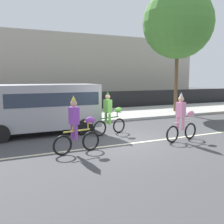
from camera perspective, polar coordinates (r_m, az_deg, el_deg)
name	(u,v)px	position (r m, az deg, el deg)	size (l,w,h in m)	color
ground_plane	(125,141)	(10.46, 2.76, -6.24)	(80.00, 80.00, 0.00)	#424244
road_centre_line	(131,143)	(10.03, 4.11, -6.82)	(36.00, 0.14, 0.01)	beige
sidewalk_curb	(76,116)	(16.37, -7.94, -0.98)	(60.00, 5.00, 0.15)	#ADAAA3
fence_line	(63,102)	(19.06, -10.57, 2.08)	(40.00, 0.08, 1.40)	black
building_backdrop	(56,70)	(27.70, -12.15, 8.91)	(28.00, 8.00, 6.40)	#B2A899
parade_cyclist_purple	(77,128)	(8.70, -7.57, -3.47)	(1.71, 0.53, 1.92)	black
parade_cyclist_lime	(110,116)	(11.39, -0.46, -0.77)	(1.69, 0.56, 1.92)	black
parade_cyclist_pink	(182,120)	(10.62, 15.07, -1.65)	(1.71, 0.53, 1.92)	black
parked_van_grey	(42,105)	(11.92, -14.98, 1.46)	(5.00, 2.22, 2.18)	#99999E
street_tree_near_lamp	(178,23)	(18.94, 14.16, 18.22)	(4.70, 4.70, 8.26)	brown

